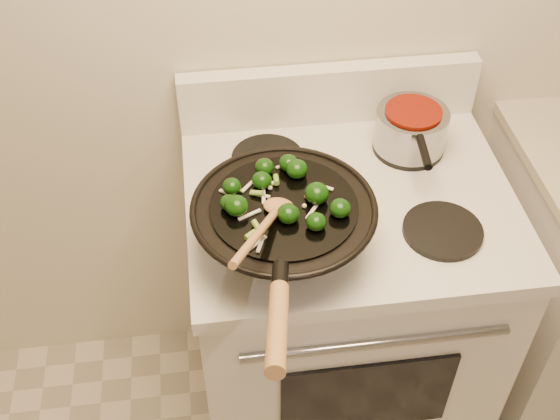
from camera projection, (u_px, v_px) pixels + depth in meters
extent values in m
cube|color=white|center=(338.00, 317.00, 2.00)|extent=(0.76, 0.64, 0.88)
cube|color=white|center=(350.00, 201.00, 1.68)|extent=(0.78, 0.66, 0.04)
cube|color=white|center=(329.00, 94.00, 1.82)|extent=(0.78, 0.05, 0.16)
cylinder|color=gray|center=(376.00, 344.00, 1.53)|extent=(0.60, 0.02, 0.02)
cube|color=black|center=(367.00, 397.00, 1.69)|extent=(0.42, 0.01, 0.28)
cylinder|color=black|center=(284.00, 246.00, 1.54)|extent=(0.18, 0.18, 0.01)
cylinder|color=black|center=(443.00, 231.00, 1.57)|extent=(0.18, 0.18, 0.01)
cylinder|color=black|center=(267.00, 158.00, 1.75)|extent=(0.18, 0.18, 0.01)
cylinder|color=black|center=(408.00, 146.00, 1.78)|extent=(0.18, 0.18, 0.01)
torus|color=black|center=(284.00, 207.00, 1.45)|extent=(0.39, 0.39, 0.01)
cylinder|color=black|center=(284.00, 206.00, 1.45)|extent=(0.31, 0.31, 0.01)
cylinder|color=black|center=(280.00, 276.00, 1.27)|extent=(0.04, 0.07, 0.04)
cylinder|color=#A67441|center=(277.00, 327.00, 1.16)|extent=(0.07, 0.21, 0.07)
ellipsoid|color=black|center=(232.00, 186.00, 1.47)|extent=(0.04, 0.04, 0.03)
cylinder|color=#45772B|center=(238.00, 189.00, 1.48)|extent=(0.01, 0.02, 0.02)
ellipsoid|color=black|center=(316.00, 222.00, 1.39)|extent=(0.04, 0.04, 0.04)
ellipsoid|color=black|center=(236.00, 206.00, 1.42)|extent=(0.05, 0.05, 0.04)
ellipsoid|color=black|center=(262.00, 180.00, 1.48)|extent=(0.04, 0.04, 0.04)
cylinder|color=#45772B|center=(268.00, 183.00, 1.49)|extent=(0.02, 0.02, 0.01)
ellipsoid|color=black|center=(288.00, 163.00, 1.52)|extent=(0.04, 0.04, 0.04)
ellipsoid|color=black|center=(264.00, 167.00, 1.51)|extent=(0.04, 0.04, 0.04)
ellipsoid|color=black|center=(297.00, 169.00, 1.50)|extent=(0.05, 0.05, 0.04)
cylinder|color=#45772B|center=(303.00, 173.00, 1.51)|extent=(0.02, 0.02, 0.01)
ellipsoid|color=black|center=(288.00, 214.00, 1.41)|extent=(0.05, 0.05, 0.04)
ellipsoid|color=black|center=(340.00, 208.00, 1.42)|extent=(0.04, 0.04, 0.04)
ellipsoid|color=black|center=(317.00, 193.00, 1.45)|extent=(0.05, 0.05, 0.04)
cylinder|color=#45772B|center=(324.00, 198.00, 1.46)|extent=(0.02, 0.02, 0.01)
ellipsoid|color=black|center=(229.00, 203.00, 1.43)|extent=(0.04, 0.04, 0.03)
cube|color=white|center=(285.00, 164.00, 1.54)|extent=(0.04, 0.03, 0.00)
cube|color=white|center=(264.00, 196.00, 1.47)|extent=(0.01, 0.05, 0.00)
cube|color=white|center=(228.00, 194.00, 1.47)|extent=(0.04, 0.03, 0.00)
cube|color=white|center=(261.00, 244.00, 1.37)|extent=(0.02, 0.04, 0.00)
cube|color=white|center=(250.00, 215.00, 1.43)|extent=(0.05, 0.03, 0.00)
cube|color=white|center=(324.00, 187.00, 1.48)|extent=(0.04, 0.03, 0.00)
cube|color=white|center=(257.00, 243.00, 1.37)|extent=(0.04, 0.04, 0.00)
cube|color=white|center=(249.00, 185.00, 1.49)|extent=(0.04, 0.04, 0.00)
cube|color=white|center=(260.00, 195.00, 1.47)|extent=(0.04, 0.02, 0.00)
cube|color=white|center=(312.00, 211.00, 1.43)|extent=(0.03, 0.04, 0.00)
cylinder|color=#71A535|center=(230.00, 205.00, 1.44)|extent=(0.02, 0.03, 0.01)
cylinder|color=#71A535|center=(257.00, 193.00, 1.46)|extent=(0.02, 0.02, 0.01)
cylinder|color=#71A535|center=(250.00, 235.00, 1.38)|extent=(0.02, 0.03, 0.01)
cylinder|color=#71A535|center=(318.00, 221.00, 1.41)|extent=(0.03, 0.02, 0.02)
cylinder|color=#71A535|center=(257.00, 226.00, 1.40)|extent=(0.03, 0.03, 0.01)
cylinder|color=#71A535|center=(276.00, 180.00, 1.49)|extent=(0.03, 0.02, 0.01)
cylinder|color=#71A535|center=(235.00, 190.00, 1.47)|extent=(0.03, 0.03, 0.02)
sphere|color=beige|center=(307.00, 196.00, 1.46)|extent=(0.01, 0.01, 0.01)
sphere|color=beige|center=(270.00, 188.00, 1.48)|extent=(0.01, 0.01, 0.01)
sphere|color=beige|center=(273.00, 183.00, 1.49)|extent=(0.01, 0.01, 0.01)
sphere|color=beige|center=(304.00, 206.00, 1.44)|extent=(0.01, 0.01, 0.01)
sphere|color=beige|center=(267.00, 225.00, 1.40)|extent=(0.01, 0.01, 0.01)
ellipsoid|color=#A67441|center=(279.00, 206.00, 1.43)|extent=(0.08, 0.07, 0.02)
cylinder|color=#A67441|center=(257.00, 235.00, 1.30)|extent=(0.12, 0.24, 0.12)
cylinder|color=gray|center=(411.00, 129.00, 1.74)|extent=(0.18, 0.18, 0.10)
cylinder|color=#681004|center=(414.00, 111.00, 1.71)|extent=(0.14, 0.14, 0.01)
cylinder|color=black|center=(424.00, 152.00, 1.61)|extent=(0.03, 0.11, 0.02)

